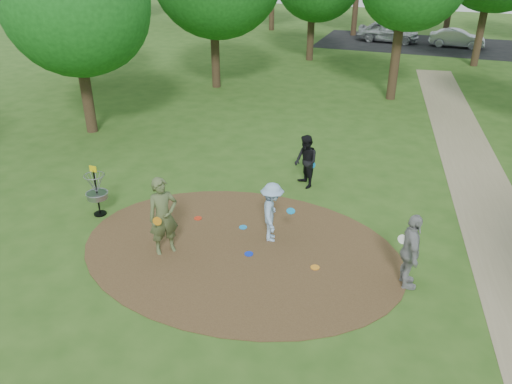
% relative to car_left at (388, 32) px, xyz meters
% --- Properties ---
extents(ground, '(100.00, 100.00, 0.00)m').
position_rel_car_left_xyz_m(ground, '(0.03, -29.99, -0.76)').
color(ground, '#2D5119').
rests_on(ground, ground).
extents(dirt_clearing, '(8.40, 8.40, 0.02)m').
position_rel_car_left_xyz_m(dirt_clearing, '(0.03, -29.99, -0.75)').
color(dirt_clearing, '#47301C').
rests_on(dirt_clearing, ground).
extents(footpath, '(7.55, 39.89, 0.01)m').
position_rel_car_left_xyz_m(footpath, '(6.53, -27.99, -0.76)').
color(footpath, '#8C7A5B').
rests_on(footpath, ground).
extents(parking_lot, '(14.00, 8.00, 0.01)m').
position_rel_car_left_xyz_m(parking_lot, '(2.03, 0.01, -0.76)').
color(parking_lot, black).
rests_on(parking_lot, ground).
extents(player_observer_with_disc, '(0.87, 0.89, 2.07)m').
position_rel_car_left_xyz_m(player_observer_with_disc, '(-1.71, -30.71, 0.27)').
color(player_observer_with_disc, '#525F37').
rests_on(player_observer_with_disc, ground).
extents(player_throwing_with_disc, '(1.09, 1.19, 1.64)m').
position_rel_car_left_xyz_m(player_throwing_with_disc, '(0.63, -29.23, 0.06)').
color(player_throwing_with_disc, '#92B4DB').
rests_on(player_throwing_with_disc, ground).
extents(player_walking_with_disc, '(1.03, 1.06, 1.72)m').
position_rel_car_left_xyz_m(player_walking_with_disc, '(0.62, -25.85, 0.09)').
color(player_walking_with_disc, black).
rests_on(player_walking_with_disc, ground).
extents(player_waiting_with_disc, '(0.74, 1.17, 1.86)m').
position_rel_car_left_xyz_m(player_waiting_with_disc, '(4.17, -30.01, 0.17)').
color(player_waiting_with_disc, gray).
rests_on(player_waiting_with_disc, ground).
extents(disc_ground_cyan, '(0.22, 0.22, 0.02)m').
position_rel_car_left_xyz_m(disc_ground_cyan, '(-0.29, -28.97, -0.73)').
color(disc_ground_cyan, '#1B89D8').
rests_on(disc_ground_cyan, dirt_clearing).
extents(disc_ground_blue, '(0.22, 0.22, 0.02)m').
position_rel_car_left_xyz_m(disc_ground_blue, '(0.33, -30.12, -0.73)').
color(disc_ground_blue, '#0C2BD7').
rests_on(disc_ground_blue, dirt_clearing).
extents(disc_ground_red, '(0.22, 0.22, 0.02)m').
position_rel_car_left_xyz_m(disc_ground_red, '(-1.68, -28.96, -0.73)').
color(disc_ground_red, red).
rests_on(disc_ground_red, dirt_clearing).
extents(car_left, '(4.59, 2.10, 1.53)m').
position_rel_car_left_xyz_m(car_left, '(0.00, 0.00, 0.00)').
color(car_left, '#B2B6BA').
rests_on(car_left, ground).
extents(car_right, '(3.83, 1.40, 1.25)m').
position_rel_car_left_xyz_m(car_right, '(4.89, -0.28, -0.14)').
color(car_right, '#A4A5AB').
rests_on(car_right, ground).
extents(disc_ground_orange, '(0.22, 0.22, 0.02)m').
position_rel_car_left_xyz_m(disc_ground_orange, '(2.05, -30.10, -0.73)').
color(disc_ground_orange, orange).
rests_on(disc_ground_orange, dirt_clearing).
extents(disc_golf_basket, '(0.63, 0.63, 1.54)m').
position_rel_car_left_xyz_m(disc_golf_basket, '(-4.47, -29.69, 0.11)').
color(disc_golf_basket, black).
rests_on(disc_golf_basket, ground).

